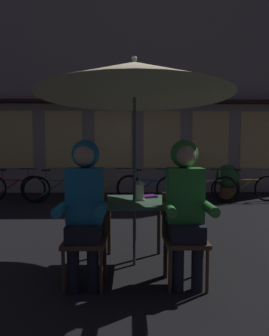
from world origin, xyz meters
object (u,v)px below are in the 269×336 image
(bicycle_furthest, at_px, (247,188))
(chair_right, at_px, (184,232))
(patio_umbrella, at_px, (134,80))
(person_left_hooded, at_px, (85,198))
(book, at_px, (148,196))
(potted_plant, at_px, (227,179))
(lantern, at_px, (139,189))
(bicycle_nearest, at_px, (13,188))
(cafe_table, at_px, (134,209))
(bicycle_third, at_px, (110,187))
(chair_left, at_px, (86,233))
(person_right_hooded, at_px, (185,198))
(bicycle_second, at_px, (58,188))
(bicycle_fourth, at_px, (149,188))
(bicycle_fifth, at_px, (203,188))

(bicycle_furthest, bearing_deg, chair_right, -121.00)
(patio_umbrella, height_order, person_left_hooded, patio_umbrella)
(bicycle_furthest, distance_m, book, 4.43)
(chair_right, distance_m, potted_plant, 4.65)
(lantern, relative_size, bicycle_nearest, 0.14)
(cafe_table, relative_size, chair_right, 0.85)
(bicycle_third, bearing_deg, chair_left, -88.87)
(bicycle_third, height_order, potted_plant, potted_plant)
(bicycle_furthest, xyz_separation_m, potted_plant, (-0.43, 0.19, 0.20))
(person_right_hooded, distance_m, book, 0.69)
(bicycle_second, distance_m, book, 4.07)
(chair_right, xyz_separation_m, bicycle_second, (-2.32, 4.07, -0.14))
(bicycle_third, bearing_deg, bicycle_furthest, -2.75)
(cafe_table, distance_m, person_left_hooded, 0.67)
(potted_plant, bearing_deg, patio_umbrella, -122.74)
(lantern, distance_m, bicycle_nearest, 4.83)
(person_left_hooded, relative_size, bicycle_third, 0.83)
(bicycle_nearest, xyz_separation_m, bicycle_second, (1.13, -0.04, 0.00))
(patio_umbrella, xyz_separation_m, bicycle_second, (-1.84, 3.70, -1.71))
(cafe_table, distance_m, patio_umbrella, 1.42)
(chair_left, relative_size, person_right_hooded, 0.62)
(chair_right, relative_size, person_left_hooded, 0.62)
(bicycle_second, height_order, bicycle_fourth, same)
(potted_plant, bearing_deg, lantern, -122.22)
(cafe_table, distance_m, bicycle_nearest, 4.78)
(cafe_table, bearing_deg, bicycle_second, 116.45)
(bicycle_furthest, bearing_deg, person_left_hooded, -129.62)
(cafe_table, relative_size, person_right_hooded, 0.53)
(bicycle_nearest, relative_size, bicycle_fifth, 1.00)
(bicycle_fourth, bearing_deg, person_right_hooded, -89.21)
(lantern, xyz_separation_m, bicycle_third, (-0.62, 3.80, -0.51))
(lantern, height_order, person_right_hooded, person_right_hooded)
(patio_umbrella, relative_size, book, 11.55)
(bicycle_third, relative_size, book, 8.40)
(cafe_table, height_order, bicycle_third, bicycle_third)
(patio_umbrella, xyz_separation_m, bicycle_fifth, (1.76, 3.54, -1.71))
(lantern, xyz_separation_m, person_left_hooded, (-0.54, -0.44, -0.01))
(lantern, relative_size, chair_right, 0.27)
(person_left_hooded, distance_m, bicycle_furthest, 5.31)
(bicycle_third, bearing_deg, bicycle_second, -174.90)
(person_right_hooded, bearing_deg, lantern, 133.94)
(person_right_hooded, xyz_separation_m, book, (-0.32, 0.61, -0.09))
(patio_umbrella, bearing_deg, person_left_hooded, -138.43)
(book, xyz_separation_m, potted_plant, (2.31, 3.66, -0.21))
(bicycle_second, relative_size, book, 8.21)
(cafe_table, xyz_separation_m, lantern, (0.06, 0.01, 0.22))
(bicycle_second, height_order, bicycle_third, same)
(person_left_hooded, bearing_deg, patio_umbrella, 41.57)
(patio_umbrella, bearing_deg, bicycle_furthest, 51.59)
(cafe_table, distance_m, bicycle_furthest, 4.67)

